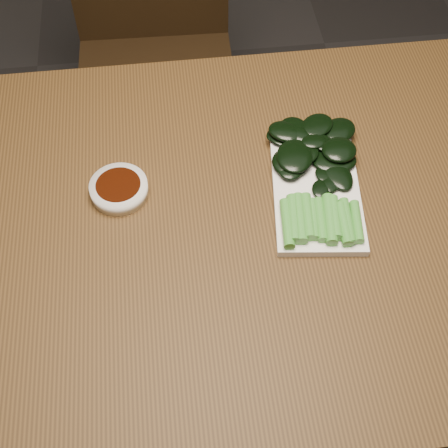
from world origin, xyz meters
TOP-DOWN VIEW (x-y plane):
  - ground at (0.00, 0.00)m, footprint 6.00×6.00m
  - table at (0.00, 0.00)m, footprint 1.40×0.80m
  - chair_far at (-0.10, 0.77)m, footprint 0.43×0.43m
  - sauce_bowl at (-0.17, 0.07)m, footprint 0.10×0.10m
  - serving_plate at (0.16, 0.04)m, footprint 0.17×0.28m
  - gai_lan at (0.16, 0.07)m, footprint 0.18×0.29m

SIDE VIEW (x-z plane):
  - ground at x=0.00m, z-range 0.00..0.00m
  - chair_far at x=-0.10m, z-range 0.04..0.93m
  - table at x=0.00m, z-range 0.30..1.05m
  - serving_plate at x=0.16m, z-range 0.75..0.76m
  - sauce_bowl at x=-0.17m, z-range 0.75..0.78m
  - gai_lan at x=0.16m, z-range 0.76..0.79m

